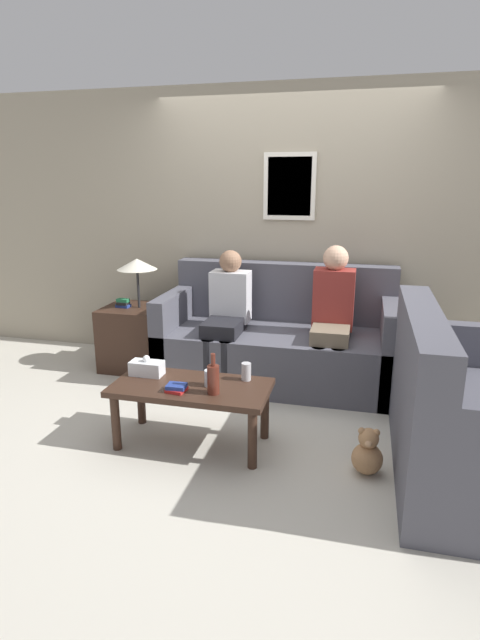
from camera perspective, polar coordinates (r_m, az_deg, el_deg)
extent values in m
plane|color=beige|center=(4.13, 2.90, -9.49)|extent=(16.00, 16.00, 0.00)
cube|color=#9E937F|center=(4.80, 5.62, 10.17)|extent=(9.00, 0.06, 2.60)
cube|color=silver|center=(4.74, 5.68, 14.95)|extent=(0.48, 0.02, 0.60)
cube|color=#B7CCB2|center=(4.73, 5.66, 14.95)|extent=(0.40, 0.01, 0.52)
cube|color=#4C4C56|center=(4.50, 4.20, -4.07)|extent=(2.04, 0.95, 0.48)
cube|color=#4C4C56|center=(4.71, 5.12, 3.28)|extent=(2.04, 0.20, 0.54)
cube|color=#4C4C56|center=(4.69, -7.27, -1.39)|extent=(0.14, 0.95, 0.77)
cube|color=#4C4C56|center=(4.40, 16.55, -3.10)|extent=(0.14, 0.95, 0.77)
cube|color=#4C4C56|center=(3.42, 25.54, -12.27)|extent=(0.95, 1.55, 0.48)
cube|color=#4C4C56|center=(3.16, 19.96, -3.85)|extent=(0.20, 1.55, 0.54)
cube|color=#4C4C56|center=(3.99, 23.92, -5.75)|extent=(0.95, 0.14, 0.77)
cube|color=#382319|center=(3.39, -5.61, -7.69)|extent=(1.06, 0.51, 0.04)
cylinder|color=#382319|center=(3.50, -14.01, -11.27)|extent=(0.06, 0.06, 0.39)
cylinder|color=#382319|center=(3.20, 1.43, -13.47)|extent=(0.06, 0.06, 0.39)
cylinder|color=#382319|center=(3.81, -11.25, -8.76)|extent=(0.06, 0.06, 0.39)
cylinder|color=#382319|center=(3.54, 2.85, -10.44)|extent=(0.06, 0.06, 0.39)
cube|color=#382319|center=(4.90, -11.97, -1.93)|extent=(0.55, 0.55, 0.60)
cylinder|color=#262628|center=(4.75, -11.56, 3.65)|extent=(0.02, 0.02, 0.38)
cone|color=beige|center=(4.71, -11.70, 6.28)|extent=(0.37, 0.37, 0.10)
cube|color=navy|center=(4.83, -13.19, 1.59)|extent=(0.13, 0.09, 0.03)
cube|color=black|center=(4.83, -13.21, 1.89)|extent=(0.10, 0.10, 0.03)
cube|color=#237547|center=(4.82, -13.23, 2.20)|extent=(0.12, 0.07, 0.03)
cylinder|color=#562319|center=(3.20, -3.07, -6.83)|extent=(0.08, 0.08, 0.19)
cylinder|color=#562319|center=(3.15, -3.10, -4.56)|extent=(0.03, 0.03, 0.08)
cylinder|color=silver|center=(3.34, -3.45, -6.63)|extent=(0.08, 0.08, 0.11)
cube|color=red|center=(3.29, -7.26, -7.91)|extent=(0.13, 0.13, 0.02)
cube|color=navy|center=(3.28, -7.28, -7.53)|extent=(0.13, 0.10, 0.03)
cylinder|color=#BCBCC1|center=(3.42, 0.72, -5.92)|extent=(0.07, 0.07, 0.12)
cube|color=silver|center=(3.57, -10.60, -5.43)|extent=(0.23, 0.12, 0.10)
sphere|color=white|center=(3.55, -10.66, -4.37)|extent=(0.05, 0.05, 0.05)
cube|color=black|center=(4.31, -1.85, -0.86)|extent=(0.31, 0.45, 0.14)
cylinder|color=black|center=(4.22, -3.66, -5.40)|extent=(0.11, 0.11, 0.48)
cylinder|color=black|center=(4.18, -1.65, -5.60)|extent=(0.11, 0.11, 0.48)
cube|color=silver|center=(4.47, -1.08, 2.72)|extent=(0.34, 0.22, 0.45)
sphere|color=#8C664C|center=(4.41, -1.10, 6.72)|extent=(0.20, 0.20, 0.20)
cube|color=#756651|center=(4.18, 10.30, -1.66)|extent=(0.31, 0.41, 0.14)
cylinder|color=#756651|center=(4.09, 8.82, -6.28)|extent=(0.11, 0.11, 0.48)
cylinder|color=#756651|center=(4.08, 10.97, -6.43)|extent=(0.11, 0.11, 0.48)
cube|color=maroon|center=(4.31, 10.65, 2.37)|extent=(0.34, 0.22, 0.51)
sphere|color=tan|center=(4.24, 10.89, 6.97)|extent=(0.21, 0.21, 0.21)
sphere|color=#A87A51|center=(3.29, 14.32, -15.10)|extent=(0.19, 0.19, 0.19)
sphere|color=#A87A51|center=(3.22, 14.49, -12.95)|extent=(0.13, 0.13, 0.13)
sphere|color=#A87A51|center=(3.20, 13.74, -12.21)|extent=(0.04, 0.04, 0.04)
sphere|color=#A87A51|center=(3.20, 15.34, -12.31)|extent=(0.04, 0.04, 0.04)
sphere|color=tan|center=(3.18, 14.48, -13.48)|extent=(0.05, 0.05, 0.05)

